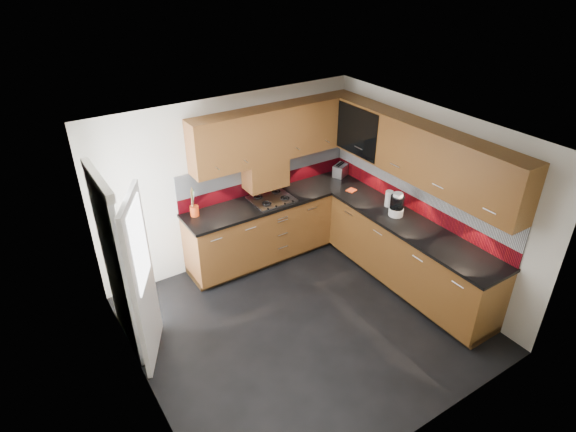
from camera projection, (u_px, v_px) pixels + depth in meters
room at (306, 218)px, 5.14m from camera, size 4.00×3.80×2.64m
base_cabinets at (338, 242)px, 6.70m from camera, size 2.70×3.20×0.95m
countertop at (340, 212)px, 6.44m from camera, size 2.72×3.22×0.04m
backsplash at (344, 183)px, 6.56m from camera, size 2.70×3.20×0.54m
upper_cabinets at (351, 143)px, 6.12m from camera, size 2.50×3.20×0.72m
extractor_hood at (265, 173)px, 6.65m from camera, size 0.60×0.33×0.40m
glass_cabinet at (365, 128)px, 6.54m from camera, size 0.32×0.80×0.66m
back_door at (127, 273)px, 5.08m from camera, size 0.42×1.19×2.04m
gas_hob at (272, 199)px, 6.70m from camera, size 0.57×0.50×0.04m
utensil_pot at (194, 209)px, 6.27m from camera, size 0.11×0.11×0.40m
toaster at (341, 170)px, 7.35m from camera, size 0.30×0.25×0.19m
food_processor at (397, 205)px, 6.26m from camera, size 0.19×0.19×0.32m
paper_towel at (389, 199)px, 6.50m from camera, size 0.13×0.13×0.22m
orange_cloth at (351, 190)px, 6.94m from camera, size 0.15×0.14×0.01m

